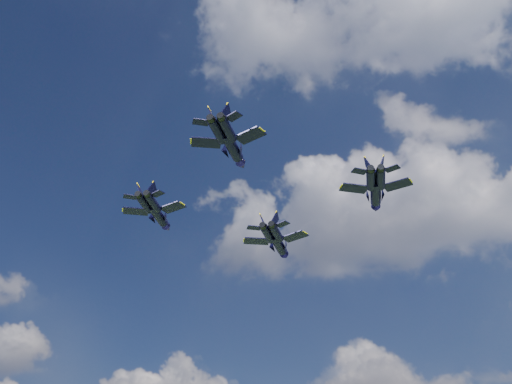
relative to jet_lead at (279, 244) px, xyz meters
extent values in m
cylinder|color=black|center=(0.07, -0.55, -0.08)|extent=(2.95, 9.44, 1.86)
cone|color=black|center=(-0.65, 5.38, -0.08)|extent=(2.06, 2.87, 1.75)
ellipsoid|color=brown|center=(-0.34, 2.83, 0.49)|extent=(1.36, 3.05, 0.85)
cube|color=black|center=(-3.37, -3.04, -0.08)|extent=(5.45, 4.64, 0.19)
cube|color=black|center=(4.00, -2.16, -0.08)|extent=(5.28, 3.83, 0.19)
cube|color=black|center=(-1.70, -8.35, -0.08)|extent=(2.91, 2.68, 0.14)
cube|color=black|center=(3.63, -7.71, -0.08)|extent=(2.87, 2.33, 0.14)
cube|color=black|center=(-0.26, -7.34, 1.36)|extent=(1.12, 2.91, 3.10)
cube|color=black|center=(1.99, -7.07, 1.36)|extent=(1.40, 3.06, 3.10)
cylinder|color=black|center=(-14.23, -21.45, -1.23)|extent=(3.15, 8.42, 1.65)
cone|color=black|center=(-15.21, -16.22, -1.23)|extent=(1.97, 2.63, 1.56)
ellipsoid|color=brown|center=(-14.79, -18.47, -0.73)|extent=(1.37, 2.75, 0.75)
cube|color=black|center=(-17.14, -23.86, -1.23)|extent=(4.84, 4.29, 0.17)
cube|color=black|center=(-10.64, -22.64, -1.23)|extent=(4.61, 3.17, 0.17)
cube|color=black|center=(-15.34, -28.48, -1.23)|extent=(2.58, 2.45, 0.13)
cube|color=black|center=(-10.65, -27.60, -1.23)|extent=(2.51, 1.97, 0.13)
cube|color=black|center=(-14.12, -27.50, 0.05)|extent=(1.16, 2.53, 2.76)
cube|color=black|center=(-12.14, -27.13, 0.05)|extent=(1.31, 2.74, 2.76)
cylinder|color=black|center=(22.23, -13.98, -1.06)|extent=(3.66, 8.74, 1.72)
cone|color=black|center=(20.95, -8.60, -1.06)|extent=(2.15, 2.79, 1.62)
ellipsoid|color=brown|center=(21.50, -10.92, -0.53)|extent=(1.54, 2.87, 0.78)
cube|color=black|center=(19.34, -16.63, -1.06)|extent=(5.01, 4.56, 0.17)
cube|color=black|center=(26.01, -15.04, -1.06)|extent=(4.70, 3.10, 0.17)
cube|color=black|center=(21.43, -21.32, -1.06)|extent=(2.66, 2.58, 0.13)
cube|color=black|center=(26.25, -20.17, -1.06)|extent=(2.57, 1.96, 0.13)
cube|color=black|center=(22.65, -20.25, 0.28)|extent=(1.33, 2.58, 2.87)
cube|color=black|center=(24.69, -19.76, 0.28)|extent=(1.41, 2.85, 2.87)
cylinder|color=black|center=(5.81, -34.58, -0.66)|extent=(2.68, 8.45, 1.66)
cone|color=black|center=(5.14, -29.27, -0.66)|extent=(1.85, 2.58, 1.57)
ellipsoid|color=brown|center=(5.43, -31.56, -0.16)|extent=(1.22, 2.73, 0.76)
cube|color=black|center=(2.74, -36.82, -0.66)|extent=(4.88, 4.16, 0.17)
cube|color=black|center=(9.33, -36.00, -0.66)|extent=(4.72, 3.41, 0.17)
cube|color=black|center=(4.26, -41.56, -0.66)|extent=(2.61, 2.41, 0.13)
cube|color=black|center=(9.02, -40.97, -0.66)|extent=(2.56, 2.08, 0.13)
cube|color=black|center=(5.54, -40.66, 0.63)|extent=(1.01, 2.60, 2.78)
cube|color=black|center=(7.56, -40.41, 0.63)|extent=(1.26, 2.74, 2.78)
camera|label=1|loc=(38.85, -104.54, -54.06)|focal=45.00mm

